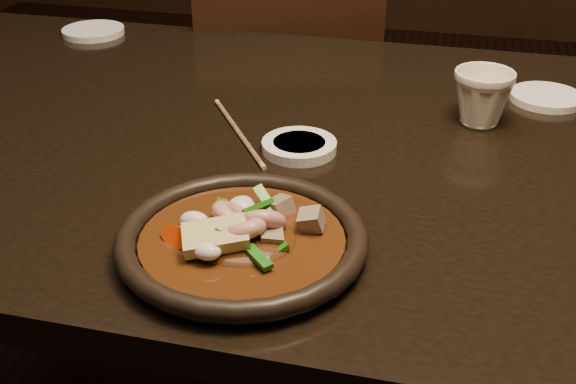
% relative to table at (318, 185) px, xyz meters
% --- Properties ---
extents(table, '(1.60, 0.90, 0.75)m').
position_rel_table_xyz_m(table, '(0.00, 0.00, 0.00)').
color(table, black).
rests_on(table, floor).
extents(chair, '(0.52, 0.52, 0.87)m').
position_rel_table_xyz_m(chair, '(-0.21, 0.61, -0.20)').
color(chair, black).
rests_on(chair, floor).
extents(plate, '(0.27, 0.27, 0.03)m').
position_rel_table_xyz_m(plate, '(-0.02, -0.30, 0.09)').
color(plate, black).
rests_on(plate, table).
extents(stirfry, '(0.17, 0.14, 0.06)m').
position_rel_table_xyz_m(stirfry, '(-0.02, -0.29, 0.10)').
color(stirfry, '#3C1D0B').
rests_on(stirfry, plate).
extents(soy_dish, '(0.10, 0.10, 0.01)m').
position_rel_table_xyz_m(soy_dish, '(-0.02, -0.05, 0.08)').
color(soy_dish, white).
rests_on(soy_dish, table).
extents(saucer_left, '(0.12, 0.12, 0.01)m').
position_rel_table_xyz_m(saucer_left, '(-0.53, 0.36, 0.08)').
color(saucer_left, white).
rests_on(saucer_left, table).
extents(saucer_right, '(0.11, 0.11, 0.01)m').
position_rel_table_xyz_m(saucer_right, '(0.32, 0.22, 0.08)').
color(saucer_right, white).
rests_on(saucer_right, table).
extents(tea_cup, '(0.11, 0.10, 0.09)m').
position_rel_table_xyz_m(tea_cup, '(0.22, 0.10, 0.12)').
color(tea_cup, white).
rests_on(tea_cup, table).
extents(chopsticks, '(0.14, 0.20, 0.01)m').
position_rel_table_xyz_m(chopsticks, '(-0.11, -0.02, 0.08)').
color(chopsticks, tan).
rests_on(chopsticks, table).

